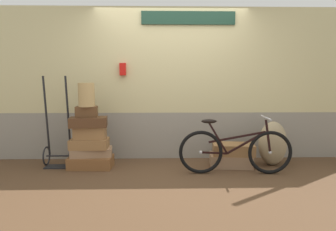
{
  "coord_description": "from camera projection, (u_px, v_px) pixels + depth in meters",
  "views": [
    {
      "loc": [
        -0.19,
        -4.43,
        1.4
      ],
      "look_at": [
        -0.07,
        0.14,
        0.82
      ],
      "focal_mm": 33.08,
      "sensor_mm": 36.0,
      "label": 1
    }
  ],
  "objects": [
    {
      "name": "suitcase_3",
      "position": [
        90.0,
        133.0,
        4.7
      ],
      "size": [
        0.48,
        0.25,
        0.19
      ],
      "primitive_type": "cube",
      "rotation": [
        0.0,
        0.0,
        0.02
      ],
      "color": "olive",
      "rests_on": "suitcase_2"
    },
    {
      "name": "suitcase_2",
      "position": [
        89.0,
        143.0,
        4.72
      ],
      "size": [
        0.56,
        0.34,
        0.15
      ],
      "primitive_type": "cube",
      "rotation": [
        0.0,
        0.0,
        0.0
      ],
      "color": "olive",
      "rests_on": "suitcase_1"
    },
    {
      "name": "suitcase_0",
      "position": [
        91.0,
        162.0,
        4.75
      ],
      "size": [
        0.67,
        0.4,
        0.18
      ],
      "primitive_type": "cube",
      "rotation": [
        0.0,
        0.0,
        -0.05
      ],
      "color": "brown",
      "rests_on": "ground"
    },
    {
      "name": "burlap_sack",
      "position": [
        273.0,
        143.0,
        4.88
      ],
      "size": [
        0.44,
        0.37,
        0.7
      ],
      "primitive_type": "ellipsoid",
      "color": "#9E8966",
      "rests_on": "ground"
    },
    {
      "name": "suitcase_7",
      "position": [
        233.0,
        149.0,
        4.8
      ],
      "size": [
        0.66,
        0.44,
        0.17
      ],
      "primitive_type": "cube",
      "rotation": [
        0.0,
        0.0,
        -0.11
      ],
      "color": "olive",
      "rests_on": "suitcase_6"
    },
    {
      "name": "suitcase_5",
      "position": [
        87.0,
        112.0,
        4.68
      ],
      "size": [
        0.33,
        0.2,
        0.16
      ],
      "primitive_type": "cube",
      "rotation": [
        0.0,
        0.0,
        0.06
      ],
      "color": "brown",
      "rests_on": "suitcase_4"
    },
    {
      "name": "station_building",
      "position": [
        172.0,
        84.0,
        5.25
      ],
      "size": [
        7.2,
        0.74,
        2.52
      ],
      "color": "gray",
      "rests_on": "ground"
    },
    {
      "name": "suitcase_4",
      "position": [
        88.0,
        122.0,
        4.65
      ],
      "size": [
        0.58,
        0.35,
        0.15
      ],
      "primitive_type": "cube",
      "rotation": [
        0.0,
        0.0,
        0.11
      ],
      "color": "#4C2D19",
      "rests_on": "suitcase_3"
    },
    {
      "name": "luggage_trolley",
      "position": [
        58.0,
        145.0,
        4.85
      ],
      "size": [
        0.42,
        0.37,
        1.41
      ],
      "color": "black",
      "rests_on": "ground"
    },
    {
      "name": "suitcase_6",
      "position": [
        231.0,
        160.0,
        4.84
      ],
      "size": [
        0.68,
        0.48,
        0.19
      ],
      "primitive_type": "cube",
      "rotation": [
        0.0,
        0.0,
        -0.1
      ],
      "color": "#937051",
      "rests_on": "ground"
    },
    {
      "name": "wicker_basket",
      "position": [
        86.0,
        95.0,
        4.63
      ],
      "size": [
        0.24,
        0.24,
        0.35
      ],
      "primitive_type": "cylinder",
      "color": "tan",
      "rests_on": "suitcase_5"
    },
    {
      "name": "bicycle",
      "position": [
        235.0,
        151.0,
        4.43
      ],
      "size": [
        1.62,
        0.46,
        0.83
      ],
      "color": "black",
      "rests_on": "ground"
    },
    {
      "name": "suitcase_1",
      "position": [
        92.0,
        152.0,
        4.75
      ],
      "size": [
        0.64,
        0.37,
        0.13
      ],
      "primitive_type": "cube",
      "rotation": [
        0.0,
        0.0,
        0.1
      ],
      "color": "#937051",
      "rests_on": "suitcase_0"
    },
    {
      "name": "ground",
      "position": [
        173.0,
        173.0,
        4.58
      ],
      "size": [
        9.2,
        5.2,
        0.06
      ],
      "primitive_type": "cube",
      "color": "#513823"
    }
  ]
}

